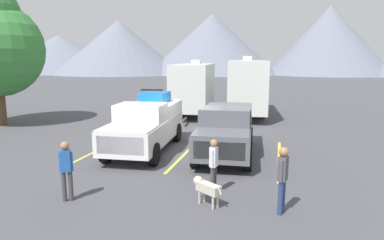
{
  "coord_description": "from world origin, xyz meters",
  "views": [
    {
      "loc": [
        3.6,
        -13.55,
        3.82
      ],
      "look_at": [
        0.0,
        0.64,
        1.2
      ],
      "focal_mm": 32.03,
      "sensor_mm": 36.0,
      "label": 1
    }
  ],
  "objects_px": {
    "pickup_truck_a": "(147,123)",
    "pickup_truck_b": "(226,129)",
    "dog": "(206,187)",
    "person_b": "(214,163)",
    "camper_trailer_a": "(194,86)",
    "camper_trailer_b": "(247,85)",
    "person_a": "(66,167)",
    "person_c": "(283,176)"
  },
  "relations": [
    {
      "from": "camper_trailer_a",
      "to": "pickup_truck_b",
      "type": "bearing_deg",
      "value": -68.97
    },
    {
      "from": "dog",
      "to": "pickup_truck_b",
      "type": "bearing_deg",
      "value": 92.57
    },
    {
      "from": "person_c",
      "to": "pickup_truck_b",
      "type": "bearing_deg",
      "value": 113.29
    },
    {
      "from": "person_b",
      "to": "camper_trailer_b",
      "type": "bearing_deg",
      "value": 91.61
    },
    {
      "from": "pickup_truck_b",
      "to": "person_a",
      "type": "height_order",
      "value": "pickup_truck_b"
    },
    {
      "from": "camper_trailer_a",
      "to": "person_c",
      "type": "height_order",
      "value": "camper_trailer_a"
    },
    {
      "from": "pickup_truck_b",
      "to": "person_b",
      "type": "xyz_separation_m",
      "value": [
        0.28,
        -4.18,
        -0.13
      ]
    },
    {
      "from": "camper_trailer_a",
      "to": "person_b",
      "type": "bearing_deg",
      "value": -73.88
    },
    {
      "from": "camper_trailer_b",
      "to": "camper_trailer_a",
      "type": "bearing_deg",
      "value": -177.17
    },
    {
      "from": "person_a",
      "to": "person_b",
      "type": "height_order",
      "value": "person_a"
    },
    {
      "from": "pickup_truck_b",
      "to": "camper_trailer_b",
      "type": "bearing_deg",
      "value": 90.65
    },
    {
      "from": "pickup_truck_a",
      "to": "person_c",
      "type": "xyz_separation_m",
      "value": [
        5.54,
        -4.99,
        -0.16
      ]
    },
    {
      "from": "person_a",
      "to": "person_b",
      "type": "relative_size",
      "value": 1.04
    },
    {
      "from": "person_a",
      "to": "dog",
      "type": "distance_m",
      "value": 3.78
    },
    {
      "from": "camper_trailer_a",
      "to": "person_a",
      "type": "distance_m",
      "value": 15.39
    },
    {
      "from": "camper_trailer_b",
      "to": "dog",
      "type": "distance_m",
      "value": 14.92
    },
    {
      "from": "dog",
      "to": "person_c",
      "type": "bearing_deg",
      "value": -2.07
    },
    {
      "from": "camper_trailer_b",
      "to": "person_c",
      "type": "relative_size",
      "value": 5.03
    },
    {
      "from": "pickup_truck_b",
      "to": "person_a",
      "type": "relative_size",
      "value": 3.24
    },
    {
      "from": "camper_trailer_a",
      "to": "person_b",
      "type": "height_order",
      "value": "camper_trailer_a"
    },
    {
      "from": "pickup_truck_b",
      "to": "person_c",
      "type": "distance_m",
      "value": 5.48
    },
    {
      "from": "pickup_truck_b",
      "to": "camper_trailer_b",
      "type": "xyz_separation_m",
      "value": [
        -0.11,
        9.86,
        1.06
      ]
    },
    {
      "from": "pickup_truck_b",
      "to": "dog",
      "type": "relative_size",
      "value": 6.19
    },
    {
      "from": "pickup_truck_b",
      "to": "camper_trailer_a",
      "type": "bearing_deg",
      "value": 111.03
    },
    {
      "from": "camper_trailer_b",
      "to": "person_b",
      "type": "bearing_deg",
      "value": -88.39
    },
    {
      "from": "person_a",
      "to": "person_b",
      "type": "distance_m",
      "value": 4.03
    },
    {
      "from": "pickup_truck_a",
      "to": "person_c",
      "type": "relative_size",
      "value": 3.33
    },
    {
      "from": "camper_trailer_a",
      "to": "person_a",
      "type": "relative_size",
      "value": 5.09
    },
    {
      "from": "camper_trailer_a",
      "to": "person_c",
      "type": "relative_size",
      "value": 4.94
    },
    {
      "from": "pickup_truck_b",
      "to": "dog",
      "type": "bearing_deg",
      "value": -87.43
    },
    {
      "from": "pickup_truck_a",
      "to": "person_b",
      "type": "distance_m",
      "value": 5.52
    },
    {
      "from": "camper_trailer_a",
      "to": "dog",
      "type": "distance_m",
      "value": 15.25
    },
    {
      "from": "pickup_truck_a",
      "to": "pickup_truck_b",
      "type": "distance_m",
      "value": 3.38
    },
    {
      "from": "dog",
      "to": "person_a",
      "type": "bearing_deg",
      "value": -169.21
    },
    {
      "from": "pickup_truck_a",
      "to": "pickup_truck_b",
      "type": "bearing_deg",
      "value": 0.8
    },
    {
      "from": "person_a",
      "to": "person_c",
      "type": "xyz_separation_m",
      "value": [
        5.63,
        0.63,
        0.03
      ]
    },
    {
      "from": "person_b",
      "to": "person_c",
      "type": "bearing_deg",
      "value": -24.47
    },
    {
      "from": "pickup_truck_a",
      "to": "dog",
      "type": "bearing_deg",
      "value": -53.83
    },
    {
      "from": "camper_trailer_b",
      "to": "person_c",
      "type": "distance_m",
      "value": 15.11
    },
    {
      "from": "camper_trailer_b",
      "to": "person_a",
      "type": "relative_size",
      "value": 5.18
    },
    {
      "from": "pickup_truck_a",
      "to": "dog",
      "type": "distance_m",
      "value": 6.13
    },
    {
      "from": "camper_trailer_b",
      "to": "person_b",
      "type": "relative_size",
      "value": 5.39
    }
  ]
}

